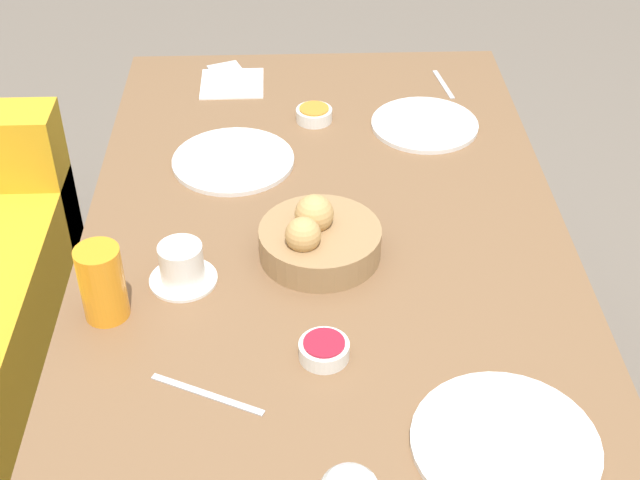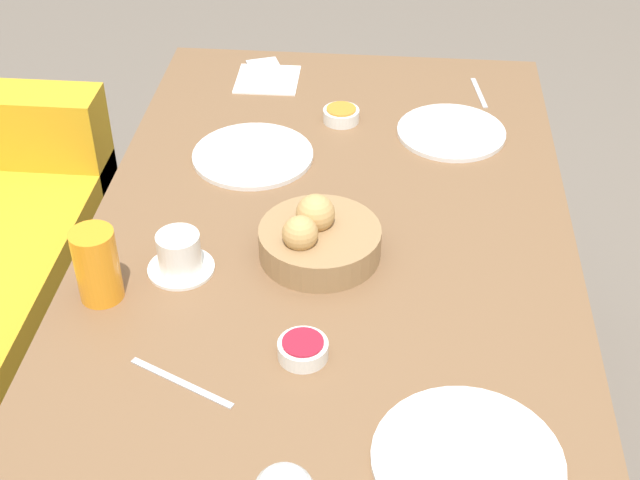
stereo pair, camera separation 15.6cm
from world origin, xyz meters
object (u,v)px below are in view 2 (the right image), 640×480
at_px(juice_glass, 97,265).
at_px(jam_bowl_honey, 341,115).
at_px(plate_near_right, 451,132).
at_px(jam_bowl_berry, 303,349).
at_px(plate_near_left, 468,460).
at_px(fork_silver, 181,383).
at_px(bread_basket, 318,238).
at_px(plate_far_center, 253,155).
at_px(napkin, 267,79).
at_px(coffee_cup, 180,255).
at_px(spoon_coffee, 479,93).
at_px(cell_phone, 268,73).

xyz_separation_m(juice_glass, jam_bowl_honey, (0.61, -0.36, -0.05)).
bearing_deg(plate_near_right, jam_bowl_berry, 160.44).
relative_size(plate_near_left, fork_silver, 1.53).
xyz_separation_m(bread_basket, jam_bowl_honey, (0.47, -0.01, -0.02)).
bearing_deg(plate_near_right, fork_silver, 151.12).
relative_size(plate_far_center, fork_silver, 1.44).
bearing_deg(fork_silver, napkin, 0.24).
height_order(jam_bowl_honey, fork_silver, jam_bowl_honey).
bearing_deg(plate_far_center, napkin, 2.82).
xyz_separation_m(plate_far_center, coffee_cup, (-0.37, 0.07, 0.03)).
relative_size(spoon_coffee, cell_phone, 0.84).
bearing_deg(cell_phone, plate_far_center, -176.94).
xyz_separation_m(plate_near_left, spoon_coffee, (1.06, -0.07, -0.00)).
distance_m(coffee_cup, napkin, 0.71).
distance_m(plate_near_left, jam_bowl_honey, 0.94).
bearing_deg(bread_basket, jam_bowl_honey, -0.88).
bearing_deg(spoon_coffee, cell_phone, 84.68).
height_order(plate_near_right, juice_glass, juice_glass).
height_order(bread_basket, fork_silver, bread_basket).
distance_m(plate_near_left, spoon_coffee, 1.06).
height_order(plate_near_right, spoon_coffee, plate_near_right).
bearing_deg(plate_near_left, jam_bowl_berry, 53.32).
distance_m(coffee_cup, jam_bowl_honey, 0.59).
bearing_deg(jam_bowl_berry, jam_bowl_honey, -0.55).
height_order(jam_bowl_berry, jam_bowl_honey, same).
distance_m(plate_far_center, napkin, 0.34).
bearing_deg(cell_phone, plate_near_left, -158.92).
height_order(plate_far_center, fork_silver, plate_far_center).
xyz_separation_m(plate_near_left, napkin, (1.08, 0.42, -0.00)).
bearing_deg(jam_bowl_honey, napkin, 47.01).
relative_size(plate_near_left, jam_bowl_berry, 3.37).
distance_m(bread_basket, cell_phone, 0.70).
height_order(coffee_cup, napkin, coffee_cup).
height_order(coffee_cup, spoon_coffee, coffee_cup).
distance_m(spoon_coffee, cell_phone, 0.50).
xyz_separation_m(plate_far_center, fork_silver, (-0.63, 0.01, -0.00)).
height_order(plate_near_left, plate_far_center, same).
distance_m(juice_glass, jam_bowl_berry, 0.37).
distance_m(jam_bowl_honey, napkin, 0.26).
relative_size(plate_near_right, napkin, 1.57).
height_order(juice_glass, napkin, juice_glass).
bearing_deg(plate_far_center, bread_basket, -151.93).
xyz_separation_m(bread_basket, jam_bowl_berry, (-0.26, -0.00, -0.02)).
height_order(plate_far_center, jam_bowl_honey, jam_bowl_honey).
bearing_deg(spoon_coffee, jam_bowl_berry, 160.35).
distance_m(juice_glass, fork_silver, 0.26).
height_order(fork_silver, napkin, napkin).
xyz_separation_m(coffee_cup, jam_bowl_berry, (-0.19, -0.23, -0.02)).
relative_size(fork_silver, napkin, 1.18).
xyz_separation_m(bread_basket, plate_near_right, (0.44, -0.25, -0.03)).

